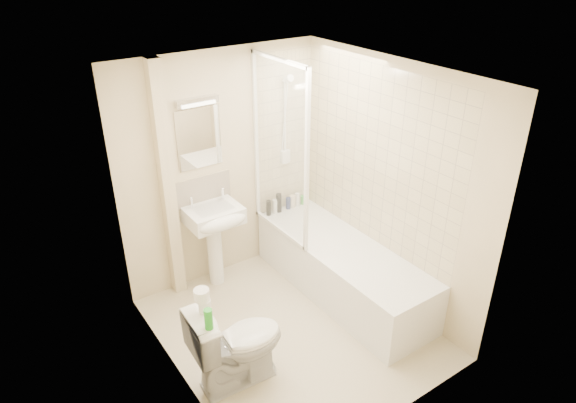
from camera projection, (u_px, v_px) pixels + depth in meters
floor at (292, 329)px, 4.85m from camera, size 2.50×2.50×0.00m
wall_back at (222, 169)px, 5.21m from camera, size 2.20×0.02×2.40m
wall_left at (170, 260)px, 3.75m from camera, size 0.02×2.50×2.40m
wall_right at (388, 186)px, 4.86m from camera, size 0.02×2.50×2.40m
ceiling at (294, 75)px, 3.75m from camera, size 2.20×2.50×0.02m
tile_back at (284, 134)px, 5.48m from camera, size 0.70×0.01×1.75m
tile_right at (375, 158)px, 4.88m from camera, size 0.01×2.10×1.75m
pipe_boxing at (167, 186)px, 4.86m from camera, size 0.12×0.12×2.40m
splashback at (203, 190)px, 5.17m from camera, size 0.60×0.02×0.30m
mirror at (199, 138)px, 4.91m from camera, size 0.46×0.01×0.60m
strip_light at (197, 101)px, 4.72m from camera, size 0.42×0.07×0.07m
bathtub at (342, 268)px, 5.23m from camera, size 0.70×2.10×0.55m
shower_screen at (279, 151)px, 4.97m from camera, size 0.04×0.92×1.80m
shower_fixture at (286, 124)px, 5.39m from camera, size 0.10×0.16×0.99m
pedestal_sink at (216, 225)px, 5.14m from camera, size 0.54×0.49×1.03m
bottle_black_a at (269, 208)px, 5.65m from camera, size 0.05×0.05×0.18m
bottle_white_a at (275, 206)px, 5.70m from camera, size 0.05×0.05×0.16m
bottle_black_b at (279, 203)px, 5.71m from camera, size 0.06×0.06×0.22m
bottle_blue at (288, 203)px, 5.80m from camera, size 0.06×0.06×0.14m
bottle_cream at (293, 201)px, 5.82m from camera, size 0.06×0.06×0.15m
bottle_white_b at (297, 200)px, 5.86m from camera, size 0.05×0.05×0.15m
bottle_green at (303, 200)px, 5.91m from camera, size 0.05×0.05×0.10m
toilet at (237, 343)px, 4.13m from camera, size 0.53×0.82×0.78m
toilet_roll_lower at (205, 306)px, 3.86m from camera, size 0.10×0.10×0.10m
toilet_roll_upper at (202, 295)px, 3.82m from camera, size 0.12×0.12×0.09m
green_bottle at (209, 319)px, 3.68m from camera, size 0.06×0.06×0.17m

